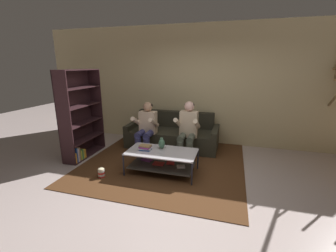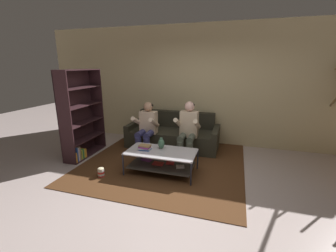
{
  "view_description": "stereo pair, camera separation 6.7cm",
  "coord_description": "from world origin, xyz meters",
  "px_view_note": "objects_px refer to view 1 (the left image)",
  "views": [
    {
      "loc": [
        0.8,
        -3.2,
        1.94
      ],
      "look_at": [
        -0.42,
        1.01,
        0.75
      ],
      "focal_mm": 24.0,
      "sensor_mm": 36.0,
      "label": 1
    },
    {
      "loc": [
        0.86,
        -3.18,
        1.94
      ],
      "look_at": [
        -0.42,
        1.01,
        0.75
      ],
      "focal_mm": 24.0,
      "sensor_mm": 36.0,
      "label": 2
    }
  ],
  "objects_px": {
    "person_seated_right": "(188,128)",
    "vase": "(162,144)",
    "popcorn_tub": "(101,173)",
    "book_stack": "(145,147)",
    "couch": "(173,135)",
    "coffee_table": "(162,158)",
    "bookshelf": "(79,119)",
    "person_seated_left": "(146,126)"
  },
  "relations": [
    {
      "from": "book_stack",
      "to": "person_seated_left",
      "type": "bearing_deg",
      "value": 110.02
    },
    {
      "from": "vase",
      "to": "couch",
      "type": "bearing_deg",
      "value": 95.71
    },
    {
      "from": "couch",
      "to": "vase",
      "type": "height_order",
      "value": "couch"
    },
    {
      "from": "coffee_table",
      "to": "bookshelf",
      "type": "distance_m",
      "value": 2.06
    },
    {
      "from": "couch",
      "to": "coffee_table",
      "type": "relative_size",
      "value": 1.72
    },
    {
      "from": "person_seated_right",
      "to": "coffee_table",
      "type": "relative_size",
      "value": 0.95
    },
    {
      "from": "vase",
      "to": "book_stack",
      "type": "height_order",
      "value": "vase"
    },
    {
      "from": "popcorn_tub",
      "to": "person_seated_right",
      "type": "bearing_deg",
      "value": 47.26
    },
    {
      "from": "bookshelf",
      "to": "popcorn_tub",
      "type": "xyz_separation_m",
      "value": [
        0.98,
        -0.79,
        -0.73
      ]
    },
    {
      "from": "person_seated_right",
      "to": "popcorn_tub",
      "type": "bearing_deg",
      "value": -132.74
    },
    {
      "from": "couch",
      "to": "book_stack",
      "type": "xyz_separation_m",
      "value": [
        -0.14,
        -1.43,
        0.19
      ]
    },
    {
      "from": "couch",
      "to": "person_seated_right",
      "type": "height_order",
      "value": "person_seated_right"
    },
    {
      "from": "coffee_table",
      "to": "vase",
      "type": "xyz_separation_m",
      "value": [
        -0.05,
        0.13,
        0.24
      ]
    },
    {
      "from": "couch",
      "to": "person_seated_right",
      "type": "relative_size",
      "value": 1.81
    },
    {
      "from": "coffee_table",
      "to": "vase",
      "type": "relative_size",
      "value": 5.96
    },
    {
      "from": "person_seated_left",
      "to": "person_seated_right",
      "type": "xyz_separation_m",
      "value": [
        0.95,
        0.01,
        0.03
      ]
    },
    {
      "from": "person_seated_left",
      "to": "popcorn_tub",
      "type": "distance_m",
      "value": 1.52
    },
    {
      "from": "bookshelf",
      "to": "coffee_table",
      "type": "bearing_deg",
      "value": -8.7
    },
    {
      "from": "person_seated_right",
      "to": "coffee_table",
      "type": "height_order",
      "value": "person_seated_right"
    },
    {
      "from": "couch",
      "to": "person_seated_left",
      "type": "relative_size",
      "value": 1.91
    },
    {
      "from": "book_stack",
      "to": "bookshelf",
      "type": "height_order",
      "value": "bookshelf"
    },
    {
      "from": "person_seated_left",
      "to": "bookshelf",
      "type": "xyz_separation_m",
      "value": [
        -1.31,
        -0.59,
        0.2
      ]
    },
    {
      "from": "person_seated_right",
      "to": "vase",
      "type": "bearing_deg",
      "value": -114.17
    },
    {
      "from": "vase",
      "to": "bookshelf",
      "type": "relative_size",
      "value": 0.11
    },
    {
      "from": "bookshelf",
      "to": "popcorn_tub",
      "type": "height_order",
      "value": "bookshelf"
    },
    {
      "from": "person_seated_right",
      "to": "coffee_table",
      "type": "distance_m",
      "value": 1.01
    },
    {
      "from": "book_stack",
      "to": "bookshelf",
      "type": "bearing_deg",
      "value": 169.12
    },
    {
      "from": "person_seated_right",
      "to": "vase",
      "type": "xyz_separation_m",
      "value": [
        -0.34,
        -0.77,
        -0.13
      ]
    },
    {
      "from": "couch",
      "to": "bookshelf",
      "type": "xyz_separation_m",
      "value": [
        -1.78,
        -1.12,
        0.54
      ]
    },
    {
      "from": "couch",
      "to": "book_stack",
      "type": "distance_m",
      "value": 1.45
    },
    {
      "from": "popcorn_tub",
      "to": "coffee_table",
      "type": "bearing_deg",
      "value": 26.44
    },
    {
      "from": "bookshelf",
      "to": "popcorn_tub",
      "type": "relative_size",
      "value": 10.33
    },
    {
      "from": "coffee_table",
      "to": "popcorn_tub",
      "type": "xyz_separation_m",
      "value": [
        -0.98,
        -0.49,
        -0.19
      ]
    },
    {
      "from": "book_stack",
      "to": "bookshelf",
      "type": "distance_m",
      "value": 1.71
    },
    {
      "from": "couch",
      "to": "person_seated_left",
      "type": "height_order",
      "value": "person_seated_left"
    },
    {
      "from": "person_seated_right",
      "to": "popcorn_tub",
      "type": "height_order",
      "value": "person_seated_right"
    },
    {
      "from": "couch",
      "to": "vase",
      "type": "relative_size",
      "value": 10.22
    },
    {
      "from": "person_seated_left",
      "to": "book_stack",
      "type": "distance_m",
      "value": 0.98
    },
    {
      "from": "vase",
      "to": "book_stack",
      "type": "distance_m",
      "value": 0.31
    },
    {
      "from": "person_seated_right",
      "to": "popcorn_tub",
      "type": "distance_m",
      "value": 1.97
    },
    {
      "from": "couch",
      "to": "vase",
      "type": "xyz_separation_m",
      "value": [
        0.13,
        -1.29,
        0.25
      ]
    },
    {
      "from": "book_stack",
      "to": "vase",
      "type": "bearing_deg",
      "value": 27.82
    }
  ]
}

